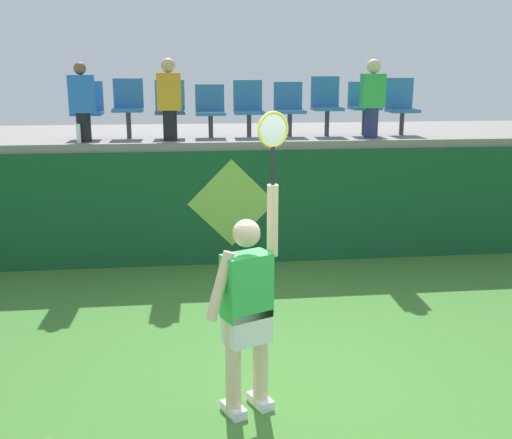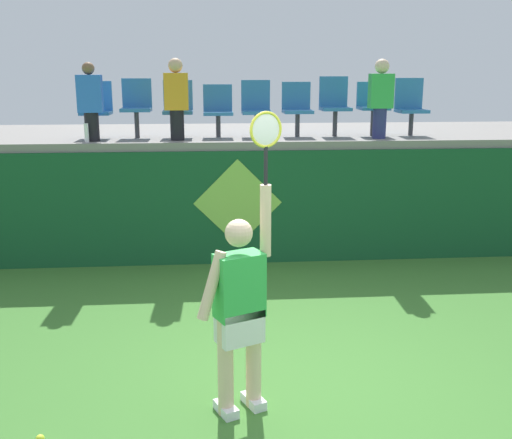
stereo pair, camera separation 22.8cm
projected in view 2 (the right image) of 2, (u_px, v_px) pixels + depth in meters
ground_plane at (297, 389)px, 5.41m from camera, size 40.00×40.00×0.00m
court_back_wall at (261, 207)px, 8.83m from camera, size 11.07×0.20×1.65m
spectator_platform at (253, 135)px, 10.06m from camera, size 11.07×3.08×0.12m
tennis_player at (240, 306)px, 4.86m from camera, size 0.71×0.39×2.46m
tennis_ball at (40, 439)px, 4.62m from camera, size 0.07×0.07×0.07m
water_bottle at (86, 133)px, 8.50m from camera, size 0.06×0.06×0.27m
stadium_chair_0 at (97, 107)px, 9.01m from camera, size 0.44×0.42×0.83m
stadium_chair_1 at (137, 104)px, 9.05m from camera, size 0.44×0.42×0.87m
stadium_chair_2 at (178, 106)px, 9.11m from camera, size 0.44×0.42×0.84m
stadium_chair_3 at (218, 108)px, 9.16m from camera, size 0.44×0.42×0.78m
stadium_chair_4 at (256, 106)px, 9.20m from camera, size 0.44×0.42×0.84m
stadium_chair_5 at (297, 106)px, 9.25m from camera, size 0.44×0.42×0.81m
stadium_chair_6 at (335, 103)px, 9.28m from camera, size 0.44×0.42×0.90m
stadium_chair_7 at (372, 104)px, 9.33m from camera, size 0.44×0.42×0.81m
stadium_chair_8 at (410, 105)px, 9.39m from camera, size 0.44×0.42×0.87m
spectator_0 at (381, 97)px, 8.87m from camera, size 0.34×0.21×1.15m
spectator_1 at (90, 101)px, 8.53m from camera, size 0.34×0.20×1.10m
spectator_2 at (176, 98)px, 8.65m from camera, size 0.34×0.20×1.16m
wall_signage_mount at (238, 263)px, 8.90m from camera, size 1.27×0.01×1.55m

